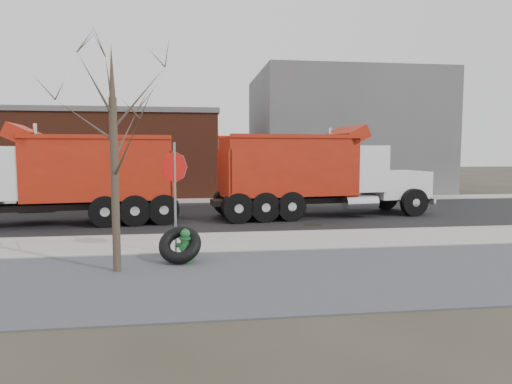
{
  "coord_description": "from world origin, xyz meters",
  "views": [
    {
      "loc": [
        -1.41,
        -13.31,
        2.82
      ],
      "look_at": [
        0.69,
        2.04,
        1.4
      ],
      "focal_mm": 32.0,
      "sensor_mm": 36.0,
      "label": 1
    }
  ],
  "objects": [
    {
      "name": "far_sidewalk",
      "position": [
        0.0,
        12.0,
        0.03
      ],
      "size": [
        60.0,
        2.0,
        0.06
      ],
      "primitive_type": "cube",
      "color": "#9E9B93",
      "rests_on": "ground"
    },
    {
      "name": "building_brick",
      "position": [
        -10.0,
        17.0,
        2.65
      ],
      "size": [
        20.2,
        8.2,
        5.3
      ],
      "color": "#612C1B",
      "rests_on": "ground"
    },
    {
      "name": "building_grey",
      "position": [
        9.0,
        18.0,
        4.0
      ],
      "size": [
        12.0,
        10.0,
        8.0
      ],
      "color": "slate",
      "rests_on": "ground"
    },
    {
      "name": "truck_tire",
      "position": [
        -1.78,
        -1.94,
        0.47
      ],
      "size": [
        1.22,
        1.12,
        0.97
      ],
      "color": "black",
      "rests_on": "ground"
    },
    {
      "name": "stop_sign",
      "position": [
        -1.91,
        -1.14,
        2.04
      ],
      "size": [
        0.66,
        0.54,
        3.03
      ],
      "rotation": [
        0.0,
        0.0,
        0.29
      ],
      "color": "gray",
      "rests_on": "ground"
    },
    {
      "name": "road",
      "position": [
        0.0,
        6.3,
        0.01
      ],
      "size": [
        60.0,
        9.4,
        0.02
      ],
      "primitive_type": "cube",
      "color": "black",
      "rests_on": "ground"
    },
    {
      "name": "ground",
      "position": [
        0.0,
        0.0,
        0.0
      ],
      "size": [
        120.0,
        120.0,
        0.0
      ],
      "primitive_type": "plane",
      "color": "#383328",
      "rests_on": "ground"
    },
    {
      "name": "curb",
      "position": [
        0.0,
        1.55,
        0.06
      ],
      "size": [
        60.0,
        0.15,
        0.11
      ],
      "primitive_type": "cube",
      "color": "#9E9B93",
      "rests_on": "ground"
    },
    {
      "name": "sidewalk",
      "position": [
        0.0,
        0.25,
        0.03
      ],
      "size": [
        60.0,
        2.5,
        0.06
      ],
      "primitive_type": "cube",
      "color": "#9E9B93",
      "rests_on": "ground"
    },
    {
      "name": "dump_truck_red_a",
      "position": [
        3.71,
        5.54,
        1.93
      ],
      "size": [
        9.59,
        3.61,
        3.8
      ],
      "rotation": [
        0.0,
        0.0,
        0.12
      ],
      "color": "black",
      "rests_on": "ground"
    },
    {
      "name": "fire_hydrant",
      "position": [
        -1.64,
        -1.92,
        0.4
      ],
      "size": [
        0.49,
        0.48,
        0.87
      ],
      "rotation": [
        0.0,
        0.0,
        -0.34
      ],
      "color": "#296C34",
      "rests_on": "ground"
    },
    {
      "name": "bare_tree",
      "position": [
        -3.2,
        -2.6,
        3.3
      ],
      "size": [
        3.2,
        3.2,
        5.2
      ],
      "color": "#382D23",
      "rests_on": "ground"
    },
    {
      "name": "gravel_verge",
      "position": [
        0.0,
        -3.5,
        0.01
      ],
      "size": [
        60.0,
        5.0,
        0.03
      ],
      "primitive_type": "cube",
      "color": "slate",
      "rests_on": "ground"
    },
    {
      "name": "dump_truck_red_b",
      "position": [
        -6.13,
        4.69,
        1.9
      ],
      "size": [
        8.98,
        3.56,
        3.73
      ],
      "rotation": [
        0.0,
        0.0,
        3.27
      ],
      "color": "black",
      "rests_on": "ground"
    }
  ]
}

